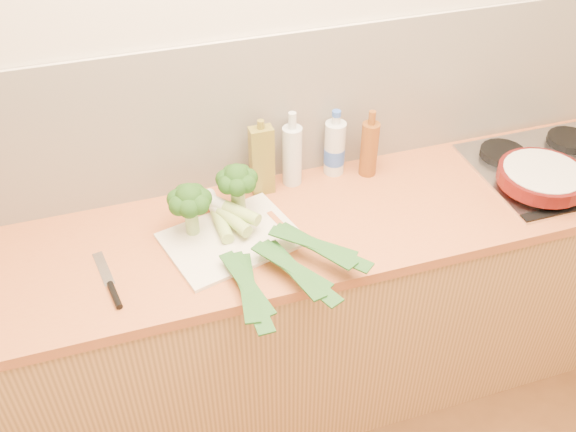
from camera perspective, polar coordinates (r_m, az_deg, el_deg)
name	(u,v)px	position (r m, az deg, el deg)	size (l,w,h in m)	color
room_shell	(269,111)	(2.23, -1.67, 9.35)	(3.50, 3.50, 3.50)	beige
counter	(295,313)	(2.47, 0.58, -8.61)	(3.20, 0.62, 0.90)	tan
gas_hob	(556,166)	(2.59, 22.69, 4.09)	(0.58, 0.50, 0.04)	silver
chopping_board	(232,239)	(2.09, -5.02, -2.03)	(0.41, 0.30, 0.01)	silver
broccoli_left	(189,201)	(2.04, -8.76, 1.34)	(0.14, 0.14, 0.19)	#86A761
broccoli_right	(237,181)	(2.10, -4.57, 3.12)	(0.14, 0.14, 0.19)	#86A761
leek_front	(228,240)	(2.04, -5.32, -2.14)	(0.11, 0.67, 0.04)	white
leek_mid	(249,233)	(2.04, -3.52, -1.50)	(0.30, 0.63, 0.04)	white
leek_back	(262,222)	(2.05, -2.30, -0.55)	(0.43, 0.53, 0.04)	white
chefs_knife	(112,288)	(1.99, -15.39, -6.22)	(0.07, 0.27, 0.02)	silver
skillet	(543,176)	(2.43, 21.72, 3.32)	(0.45, 0.31, 0.05)	#500E0D
oil_tin	(262,160)	(2.22, -2.34, 4.99)	(0.08, 0.05, 0.29)	olive
glass_bottle	(292,154)	(2.27, 0.37, 5.50)	(0.07, 0.07, 0.29)	silver
amber_bottle	(369,148)	(2.34, 7.23, 6.02)	(0.06, 0.06, 0.26)	brown
water_bottle	(335,149)	(2.34, 4.16, 5.94)	(0.08, 0.08, 0.24)	silver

